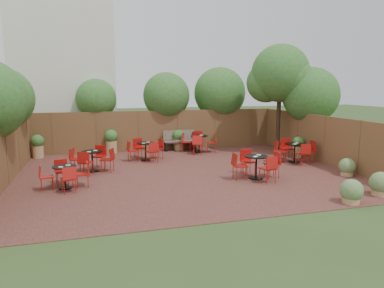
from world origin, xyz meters
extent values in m
plane|color=#354F23|center=(0.00, 0.00, 0.00)|extent=(80.00, 80.00, 0.00)
cube|color=#3B1C18|center=(0.00, 0.00, 0.01)|extent=(12.00, 10.00, 0.02)
cube|color=brown|center=(0.00, 5.00, 1.00)|extent=(12.00, 0.08, 2.00)
cube|color=brown|center=(-6.00, 0.00, 1.00)|extent=(0.08, 10.00, 2.00)
cube|color=brown|center=(6.00, 0.00, 1.00)|extent=(0.08, 10.00, 2.00)
cube|color=silver|center=(-4.50, 8.00, 4.00)|extent=(5.00, 4.00, 8.00)
sphere|color=#2C611F|center=(-6.60, 3.00, 2.73)|extent=(2.43, 2.43, 2.43)
sphere|color=#2C611F|center=(-3.00, 5.70, 2.59)|extent=(1.96, 1.96, 1.96)
sphere|color=#2C611F|center=(0.50, 5.60, 2.72)|extent=(2.39, 2.39, 2.39)
sphere|color=#2C611F|center=(3.50, 5.80, 2.83)|extent=(2.77, 2.77, 2.77)
sphere|color=#2C611F|center=(6.60, 2.00, 2.78)|extent=(2.61, 2.61, 2.61)
cylinder|color=black|center=(5.40, 2.77, 2.01)|extent=(0.25, 0.25, 3.98)
sphere|color=#2C611F|center=(5.40, 2.77, 3.81)|extent=(2.72, 2.72, 2.72)
sphere|color=#2C611F|center=(4.90, 3.17, 3.37)|extent=(1.90, 1.90, 1.90)
sphere|color=#2C611F|center=(5.80, 2.37, 3.53)|extent=(1.99, 1.99, 1.99)
cube|color=brown|center=(0.95, 4.55, 0.48)|extent=(1.63, 0.53, 0.05)
cube|color=brown|center=(0.95, 4.77, 0.78)|extent=(1.62, 0.17, 0.49)
cube|color=black|center=(0.22, 4.55, 0.24)|extent=(0.08, 0.49, 0.43)
cube|color=black|center=(1.69, 4.55, 0.24)|extent=(0.08, 0.49, 0.43)
cube|color=brown|center=(0.88, 4.55, 0.43)|extent=(1.44, 0.54, 0.05)
cube|color=brown|center=(0.88, 4.74, 0.68)|extent=(1.42, 0.22, 0.43)
cube|color=black|center=(0.24, 4.55, 0.21)|extent=(0.09, 0.43, 0.38)
cube|color=black|center=(1.52, 4.55, 0.21)|extent=(0.09, 0.43, 0.38)
cylinder|color=black|center=(-3.31, 1.11, 0.04)|extent=(0.46, 0.46, 0.03)
cylinder|color=black|center=(-3.31, 1.11, 0.41)|extent=(0.05, 0.05, 0.73)
cylinder|color=black|center=(-3.31, 1.11, 0.78)|extent=(0.79, 0.79, 0.03)
cube|color=white|center=(-3.18, 1.19, 0.81)|extent=(0.17, 0.14, 0.02)
cube|color=white|center=(-3.41, 0.98, 0.81)|extent=(0.17, 0.14, 0.02)
cylinder|color=black|center=(2.17, -1.54, 0.04)|extent=(0.48, 0.48, 0.03)
cylinder|color=black|center=(2.17, -1.54, 0.42)|extent=(0.05, 0.05, 0.76)
cylinder|color=black|center=(2.17, -1.54, 0.81)|extent=(0.82, 0.82, 0.03)
cube|color=white|center=(2.30, -1.45, 0.84)|extent=(0.16, 0.12, 0.02)
cube|color=white|center=(2.06, -1.67, 0.84)|extent=(0.16, 0.12, 0.02)
cylinder|color=black|center=(4.91, 0.45, 0.04)|extent=(0.47, 0.47, 0.03)
cylinder|color=black|center=(4.91, 0.45, 0.42)|extent=(0.05, 0.05, 0.75)
cylinder|color=black|center=(4.91, 0.45, 0.81)|extent=(0.82, 0.82, 0.03)
cube|color=white|center=(5.04, 0.54, 0.83)|extent=(0.16, 0.12, 0.02)
cube|color=white|center=(4.80, 0.32, 0.83)|extent=(0.16, 0.12, 0.02)
cylinder|color=black|center=(1.72, 3.80, 0.04)|extent=(0.48, 0.48, 0.03)
cylinder|color=black|center=(1.72, 3.80, 0.42)|extent=(0.05, 0.05, 0.77)
cylinder|color=black|center=(1.72, 3.80, 0.82)|extent=(0.83, 0.83, 0.03)
cube|color=white|center=(1.85, 3.89, 0.84)|extent=(0.18, 0.16, 0.02)
cube|color=white|center=(1.61, 3.67, 0.84)|extent=(0.18, 0.16, 0.02)
cylinder|color=black|center=(-4.16, -0.99, 0.03)|extent=(0.42, 0.42, 0.03)
cylinder|color=black|center=(-4.16, -0.99, 0.38)|extent=(0.05, 0.05, 0.67)
cylinder|color=black|center=(-4.16, -0.99, 0.72)|extent=(0.73, 0.73, 0.03)
cube|color=white|center=(-4.04, -0.91, 0.74)|extent=(0.15, 0.12, 0.01)
cube|color=white|center=(-4.25, -1.10, 0.74)|extent=(0.15, 0.12, 0.01)
cylinder|color=black|center=(-1.06, 2.66, 0.04)|extent=(0.45, 0.45, 0.03)
cylinder|color=black|center=(-1.06, 2.66, 0.40)|extent=(0.05, 0.05, 0.72)
cylinder|color=black|center=(-1.06, 2.66, 0.77)|extent=(0.78, 0.78, 0.03)
cube|color=white|center=(-0.93, 2.74, 0.79)|extent=(0.16, 0.13, 0.02)
cube|color=white|center=(-1.16, 2.53, 0.79)|extent=(0.16, 0.13, 0.02)
cylinder|color=tan|center=(-2.40, 4.70, 0.32)|extent=(0.52, 0.52, 0.59)
sphere|color=#2C611F|center=(-2.40, 4.70, 0.85)|extent=(0.62, 0.62, 0.62)
cylinder|color=tan|center=(0.88, 4.69, 0.29)|extent=(0.46, 0.46, 0.53)
sphere|color=#2C611F|center=(0.88, 4.69, 0.76)|extent=(0.56, 0.56, 0.56)
cylinder|color=tan|center=(-5.64, 4.44, 0.29)|extent=(0.48, 0.48, 0.55)
sphere|color=#2C611F|center=(-5.64, 4.44, 0.78)|extent=(0.57, 0.57, 0.57)
cylinder|color=tan|center=(5.65, 1.35, 0.27)|extent=(0.43, 0.43, 0.50)
sphere|color=#2C611F|center=(5.65, 1.35, 0.71)|extent=(0.52, 0.52, 0.52)
cylinder|color=tan|center=(4.85, -4.29, 0.13)|extent=(0.48, 0.48, 0.22)
sphere|color=#55773D|center=(4.85, -4.29, 0.40)|extent=(0.65, 0.65, 0.65)
cylinder|color=tan|center=(3.52, -4.65, 0.12)|extent=(0.46, 0.46, 0.21)
sphere|color=#55773D|center=(3.52, -4.65, 0.38)|extent=(0.62, 0.62, 0.62)
cylinder|color=tan|center=(5.51, -2.05, 0.12)|extent=(0.43, 0.43, 0.20)
sphere|color=#55773D|center=(5.51, -2.05, 0.36)|extent=(0.59, 0.59, 0.59)
camera|label=1|loc=(-3.28, -12.51, 3.22)|focal=33.26mm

